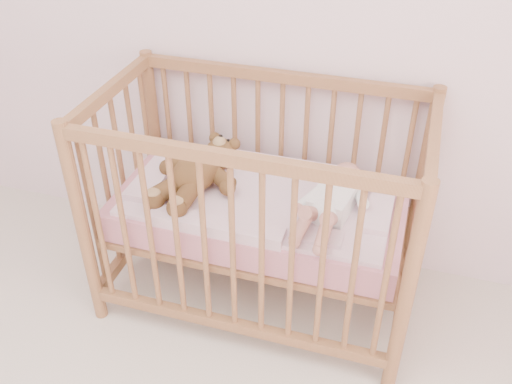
% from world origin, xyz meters
% --- Properties ---
extents(crib, '(1.36, 0.76, 1.00)m').
position_xyz_m(crib, '(0.19, 1.60, 0.50)').
color(crib, '#9C6F42').
rests_on(crib, floor).
extents(mattress, '(1.22, 0.62, 0.13)m').
position_xyz_m(mattress, '(0.19, 1.60, 0.49)').
color(mattress, '#C87D89').
rests_on(mattress, crib).
extents(blanket, '(1.10, 0.58, 0.06)m').
position_xyz_m(blanket, '(0.19, 1.60, 0.56)').
color(blanket, '#E89FBA').
rests_on(blanket, mattress).
extents(baby, '(0.36, 0.61, 0.14)m').
position_xyz_m(baby, '(0.50, 1.58, 0.64)').
color(baby, white).
rests_on(baby, blanket).
extents(teddy_bear, '(0.51, 0.63, 0.16)m').
position_xyz_m(teddy_bear, '(-0.09, 1.58, 0.65)').
color(teddy_bear, brown).
rests_on(teddy_bear, blanket).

